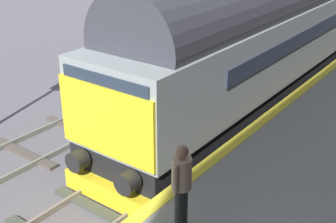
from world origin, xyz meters
name	(u,v)px	position (x,y,z in m)	size (l,w,h in m)	color
ground_plane	(184,150)	(0.00, 0.00, 0.00)	(140.00, 140.00, 0.00)	#5A565D
track_main	(184,149)	(0.00, 0.00, 0.05)	(2.50, 60.00, 0.15)	gray
track_adjacent_west	(98,118)	(-3.37, 0.00, 0.06)	(2.50, 60.00, 0.15)	slate
station_platform	(314,178)	(3.60, 0.00, 0.50)	(4.00, 44.00, 1.01)	gray
diesel_locomotive	(280,23)	(0.00, 5.79, 2.48)	(2.74, 17.91, 4.68)	black
waiting_passenger	(182,180)	(2.54, -3.79, 1.99)	(0.37, 0.51, 1.64)	#2D3433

